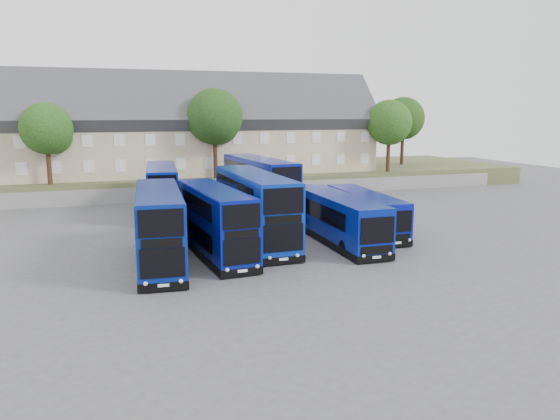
{
  "coord_description": "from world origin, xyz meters",
  "views": [
    {
      "loc": [
        -9.56,
        -30.45,
        8.79
      ],
      "look_at": [
        1.99,
        4.19,
        2.2
      ],
      "focal_mm": 35.0,
      "sensor_mm": 36.0,
      "label": 1
    }
  ],
  "objects_px": {
    "dd_front_left": "(159,228)",
    "coach_east_a": "(337,219)",
    "tree_west": "(48,131)",
    "tree_far": "(404,120)",
    "tree_mid": "(216,119)",
    "tree_east": "(390,124)",
    "dd_front_mid": "(215,223)"
  },
  "relations": [
    {
      "from": "dd_front_mid",
      "to": "tree_east",
      "type": "distance_m",
      "value": 34.49
    },
    {
      "from": "dd_front_left",
      "to": "coach_east_a",
      "type": "bearing_deg",
      "value": 13.29
    },
    {
      "from": "tree_mid",
      "to": "tree_far",
      "type": "distance_m",
      "value": 26.8
    },
    {
      "from": "tree_east",
      "to": "tree_far",
      "type": "xyz_separation_m",
      "value": [
        6.0,
        7.0,
        0.34
      ]
    },
    {
      "from": "dd_front_left",
      "to": "coach_east_a",
      "type": "distance_m",
      "value": 12.26
    },
    {
      "from": "dd_front_mid",
      "to": "tree_west",
      "type": "distance_m",
      "value": 25.98
    },
    {
      "from": "dd_front_mid",
      "to": "tree_far",
      "type": "distance_m",
      "value": 43.62
    },
    {
      "from": "dd_front_mid",
      "to": "coach_east_a",
      "type": "distance_m",
      "value": 8.68
    },
    {
      "from": "dd_front_left",
      "to": "dd_front_mid",
      "type": "relative_size",
      "value": 1.05
    },
    {
      "from": "dd_front_left",
      "to": "coach_east_a",
      "type": "relative_size",
      "value": 0.94
    },
    {
      "from": "tree_mid",
      "to": "tree_west",
      "type": "bearing_deg",
      "value": -178.21
    },
    {
      "from": "tree_east",
      "to": "tree_mid",
      "type": "bearing_deg",
      "value": 178.57
    },
    {
      "from": "coach_east_a",
      "to": "dd_front_left",
      "type": "bearing_deg",
      "value": -170.59
    },
    {
      "from": "tree_far",
      "to": "tree_mid",
      "type": "bearing_deg",
      "value": -165.96
    },
    {
      "from": "coach_east_a",
      "to": "tree_far",
      "type": "bearing_deg",
      "value": 53.15
    },
    {
      "from": "tree_west",
      "to": "coach_east_a",
      "type": "bearing_deg",
      "value": -48.62
    },
    {
      "from": "dd_front_left",
      "to": "dd_front_mid",
      "type": "bearing_deg",
      "value": 19.91
    },
    {
      "from": "coach_east_a",
      "to": "tree_far",
      "type": "xyz_separation_m",
      "value": [
        22.48,
        29.16,
        6.15
      ]
    },
    {
      "from": "dd_front_left",
      "to": "tree_mid",
      "type": "relative_size",
      "value": 1.21
    },
    {
      "from": "coach_east_a",
      "to": "tree_far",
      "type": "relative_size",
      "value": 1.36
    },
    {
      "from": "dd_front_left",
      "to": "tree_east",
      "type": "distance_m",
      "value": 37.68
    },
    {
      "from": "dd_front_mid",
      "to": "tree_far",
      "type": "height_order",
      "value": "tree_far"
    },
    {
      "from": "tree_east",
      "to": "dd_front_left",
      "type": "bearing_deg",
      "value": -139.99
    },
    {
      "from": "dd_front_left",
      "to": "tree_east",
      "type": "xyz_separation_m",
      "value": [
        28.58,
        23.99,
        5.25
      ]
    },
    {
      "from": "tree_mid",
      "to": "tree_far",
      "type": "bearing_deg",
      "value": 14.04
    },
    {
      "from": "dd_front_mid",
      "to": "coach_east_a",
      "type": "height_order",
      "value": "dd_front_mid"
    },
    {
      "from": "dd_front_mid",
      "to": "coach_east_a",
      "type": "bearing_deg",
      "value": 1.63
    },
    {
      "from": "dd_front_mid",
      "to": "tree_east",
      "type": "bearing_deg",
      "value": 38.31
    },
    {
      "from": "tree_mid",
      "to": "tree_east",
      "type": "distance_m",
      "value": 20.02
    },
    {
      "from": "tree_far",
      "to": "dd_front_mid",
      "type": "bearing_deg",
      "value": -135.99
    },
    {
      "from": "coach_east_a",
      "to": "tree_mid",
      "type": "xyz_separation_m",
      "value": [
        -3.52,
        22.66,
        6.49
      ]
    },
    {
      "from": "coach_east_a",
      "to": "tree_west",
      "type": "distance_m",
      "value": 30.03
    }
  ]
}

